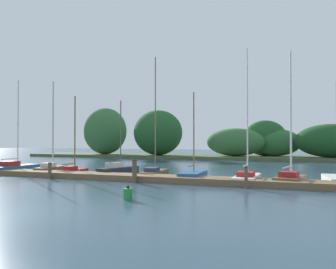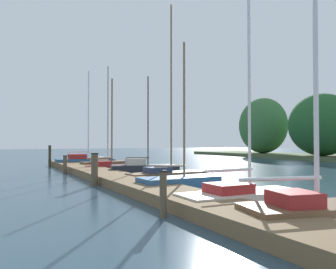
# 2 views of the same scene
# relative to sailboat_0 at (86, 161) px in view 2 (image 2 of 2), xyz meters

# --- Properties ---
(dock_pier) EXTENTS (27.65, 1.80, 0.35)m
(dock_pier) POSITION_rel_sailboat_0_xyz_m (11.56, -1.34, -0.21)
(dock_pier) COLOR brown
(dock_pier) RESTS_ON ground
(sailboat_0) EXTENTS (1.42, 4.39, 7.23)m
(sailboat_0) POSITION_rel_sailboat_0_xyz_m (0.00, 0.00, 0.00)
(sailboat_0) COLOR #285684
(sailboat_0) RESTS_ON ground
(sailboat_1) EXTENTS (1.58, 3.47, 7.08)m
(sailboat_1) POSITION_rel_sailboat_0_xyz_m (2.90, 0.67, 0.02)
(sailboat_1) COLOR brown
(sailboat_1) RESTS_ON ground
(sailboat_2) EXTENTS (1.15, 2.96, 5.77)m
(sailboat_2) POSITION_rel_sailboat_0_xyz_m (5.26, 0.19, -0.03)
(sailboat_2) COLOR maroon
(sailboat_2) RESTS_ON ground
(sailboat_3) EXTENTS (1.79, 3.80, 5.42)m
(sailboat_3) POSITION_rel_sailboat_0_xyz_m (8.49, 1.14, -0.02)
(sailboat_3) COLOR #232833
(sailboat_3) RESTS_ON ground
(sailboat_4) EXTENTS (1.37, 4.08, 8.37)m
(sailboat_4) POSITION_rel_sailboat_0_xyz_m (11.30, 1.08, -0.04)
(sailboat_4) COLOR brown
(sailboat_4) RESTS_ON ground
(sailboat_5) EXTENTS (1.28, 3.25, 5.57)m
(sailboat_5) POSITION_rel_sailboat_0_xyz_m (14.41, 0.04, -0.08)
(sailboat_5) COLOR #285684
(sailboat_5) RESTS_ON ground
(sailboat_6) EXTENTS (1.35, 4.07, 8.14)m
(sailboat_6) POSITION_rel_sailboat_0_xyz_m (17.73, 0.15, -0.05)
(sailboat_6) COLOR silver
(sailboat_6) RESTS_ON ground
(sailboat_7) EXTENTS (1.89, 3.26, 7.63)m
(sailboat_7) POSITION_rel_sailboat_0_xyz_m (20.19, -0.12, 0.04)
(sailboat_7) COLOR brown
(sailboat_7) RESTS_ON ground
(mooring_piling_0) EXTENTS (0.22, 0.22, 1.57)m
(mooring_piling_0) POSITION_rel_sailboat_0_xyz_m (-0.63, -2.49, 0.41)
(mooring_piling_0) COLOR #3D3323
(mooring_piling_0) RESTS_ON ground
(mooring_piling_1) EXTENTS (0.25, 0.25, 1.04)m
(mooring_piling_1) POSITION_rel_sailboat_0_xyz_m (5.36, -2.51, 0.14)
(mooring_piling_1) COLOR brown
(mooring_piling_1) RESTS_ON ground
(mooring_piling_2) EXTENTS (0.32, 0.32, 1.35)m
(mooring_piling_2) POSITION_rel_sailboat_0_xyz_m (11.50, -2.46, 0.30)
(mooring_piling_2) COLOR brown
(mooring_piling_2) RESTS_ON ground
(mooring_piling_3) EXTENTS (0.20, 0.20, 1.13)m
(mooring_piling_3) POSITION_rel_sailboat_0_xyz_m (18.01, -2.60, 0.19)
(mooring_piling_3) COLOR brown
(mooring_piling_3) RESTS_ON ground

